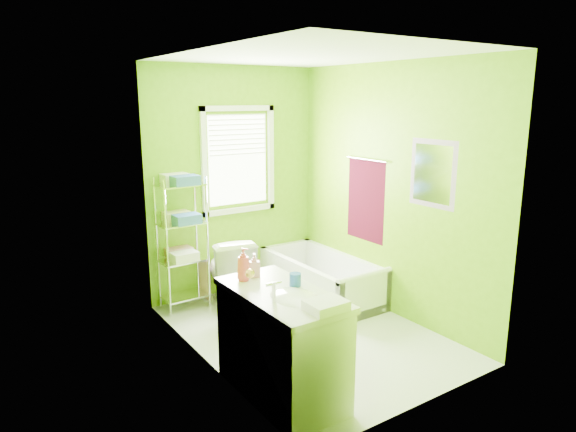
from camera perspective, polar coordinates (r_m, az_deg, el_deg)
ground at (r=5.15m, az=2.11°, el=-12.83°), size 2.90×2.90×0.00m
room_envelope at (r=4.69m, az=2.26°, el=4.47°), size 2.14×2.94×2.62m
window at (r=5.91m, az=-5.53°, el=6.82°), size 0.92×0.05×1.22m
door at (r=3.46m, az=-2.08°, el=-8.01°), size 0.09×0.80×2.00m
right_wall_decor at (r=5.38m, az=11.34°, el=2.87°), size 0.04×1.48×1.17m
bathtub at (r=5.95m, az=3.86°, el=-7.55°), size 0.72×1.53×0.50m
toilet at (r=5.67m, az=-6.59°, el=-6.08°), size 0.61×0.86×0.80m
vanity at (r=4.00m, az=-0.66°, el=-13.64°), size 0.57×1.12×1.10m
wire_shelf_unit at (r=5.56m, az=-11.60°, el=-1.37°), size 0.50×0.40×1.47m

